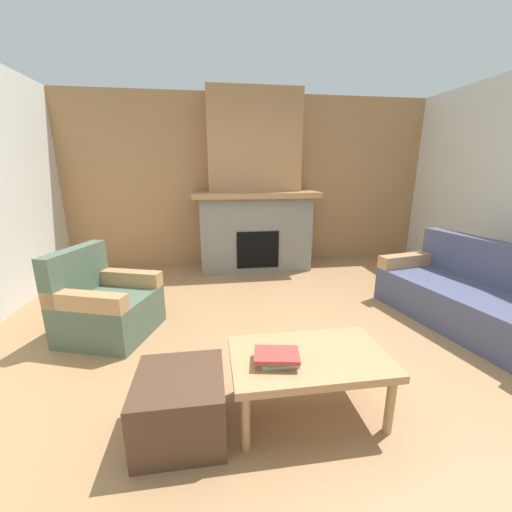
{
  "coord_description": "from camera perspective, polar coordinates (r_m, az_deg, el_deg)",
  "views": [
    {
      "loc": [
        -0.71,
        -2.38,
        1.57
      ],
      "look_at": [
        -0.24,
        0.78,
        0.69
      ],
      "focal_mm": 22.28,
      "sensor_mm": 36.0,
      "label": 1
    }
  ],
  "objects": [
    {
      "name": "ground",
      "position": [
        2.94,
        7.23,
        -17.06
      ],
      "size": [
        9.0,
        9.0,
        0.0
      ],
      "primitive_type": "plane",
      "color": "#9E754C"
    },
    {
      "name": "book_stack_near_edge",
      "position": [
        2.03,
        4.02,
        -17.57
      ],
      "size": [
        0.3,
        0.23,
        0.07
      ],
      "color": "beige",
      "rests_on": "coffee_table"
    },
    {
      "name": "coffee_table",
      "position": [
        2.17,
        9.49,
        -18.23
      ],
      "size": [
        1.0,
        0.6,
        0.43
      ],
      "color": "tan",
      "rests_on": "ground"
    },
    {
      "name": "couch",
      "position": [
        3.97,
        34.4,
        -6.27
      ],
      "size": [
        1.16,
        1.92,
        0.85
      ],
      "color": "#474C6B",
      "rests_on": "ground"
    },
    {
      "name": "ottoman",
      "position": [
        2.15,
        -13.35,
        -24.61
      ],
      "size": [
        0.52,
        0.52,
        0.4
      ],
      "primitive_type": "cube",
      "color": "#4C3323",
      "rests_on": "ground"
    },
    {
      "name": "armchair",
      "position": [
        3.43,
        -25.47,
        -8.02
      ],
      "size": [
        0.97,
        0.97,
        0.85
      ],
      "color": "#4C604C",
      "rests_on": "ground"
    },
    {
      "name": "wall_back_wood_panel",
      "position": [
        5.43,
        -0.9,
        13.12
      ],
      "size": [
        6.0,
        0.12,
        2.7
      ],
      "primitive_type": "cube",
      "color": "#A87A4C",
      "rests_on": "ground"
    },
    {
      "name": "fireplace",
      "position": [
        5.07,
        -0.33,
        10.84
      ],
      "size": [
        1.9,
        0.82,
        2.7
      ],
      "color": "gray",
      "rests_on": "ground"
    }
  ]
}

